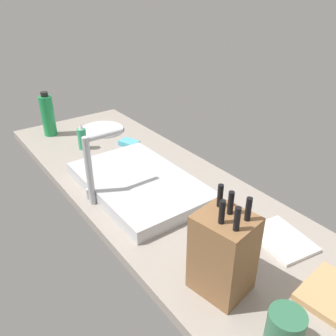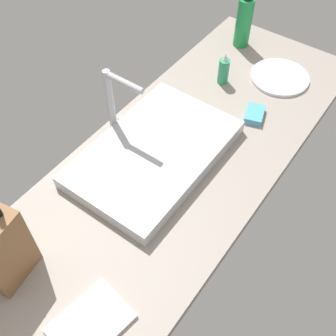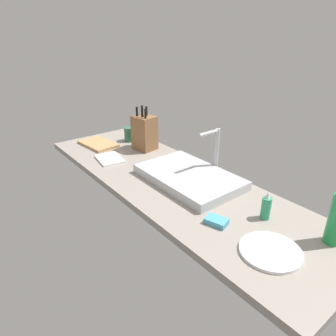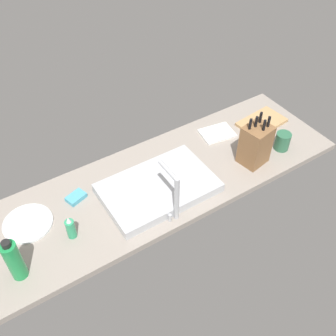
# 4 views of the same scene
# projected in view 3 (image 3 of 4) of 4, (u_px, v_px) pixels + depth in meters

# --- Properties ---
(countertop_slab) EXTENTS (1.88, 0.59, 0.04)m
(countertop_slab) POSITION_uv_depth(u_px,v_px,m) (171.00, 182.00, 1.62)
(countertop_slab) COLOR gray
(countertop_slab) RESTS_ON ground
(sink_basin) EXTENTS (0.54, 0.35, 0.05)m
(sink_basin) POSITION_uv_depth(u_px,v_px,m) (189.00, 177.00, 1.59)
(sink_basin) COLOR #B7BABF
(sink_basin) RESTS_ON countertop_slab
(faucet) EXTENTS (0.06, 0.15, 0.26)m
(faucet) POSITION_uv_depth(u_px,v_px,m) (215.00, 148.00, 1.62)
(faucet) COLOR #B7BABF
(faucet) RESTS_ON countertop_slab
(knife_block) EXTENTS (0.15, 0.14, 0.28)m
(knife_block) POSITION_uv_depth(u_px,v_px,m) (145.00, 133.00, 1.98)
(knife_block) COLOR brown
(knife_block) RESTS_ON countertop_slab
(cutting_board) EXTENTS (0.29, 0.20, 0.02)m
(cutting_board) POSITION_uv_depth(u_px,v_px,m) (98.00, 144.00, 2.09)
(cutting_board) COLOR tan
(cutting_board) RESTS_ON countertop_slab
(soap_bottle) EXTENTS (0.04, 0.04, 0.13)m
(soap_bottle) POSITION_uv_depth(u_px,v_px,m) (266.00, 207.00, 1.26)
(soap_bottle) COLOR #2D9966
(soap_bottle) RESTS_ON countertop_slab
(dinner_plate) EXTENTS (0.22, 0.22, 0.01)m
(dinner_plate) POSITION_uv_depth(u_px,v_px,m) (270.00, 251.00, 1.09)
(dinner_plate) COLOR white
(dinner_plate) RESTS_ON countertop_slab
(dish_towel) EXTENTS (0.20, 0.16, 0.01)m
(dish_towel) POSITION_uv_depth(u_px,v_px,m) (110.00, 159.00, 1.85)
(dish_towel) COLOR white
(dish_towel) RESTS_ON countertop_slab
(coffee_mug) EXTENTS (0.08, 0.08, 0.10)m
(coffee_mug) POSITION_uv_depth(u_px,v_px,m) (130.00, 134.00, 2.15)
(coffee_mug) COLOR #2D6647
(coffee_mug) RESTS_ON countertop_slab
(dish_sponge) EXTENTS (0.10, 0.08, 0.02)m
(dish_sponge) POSITION_uv_depth(u_px,v_px,m) (216.00, 221.00, 1.25)
(dish_sponge) COLOR #4CA3BC
(dish_sponge) RESTS_ON countertop_slab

